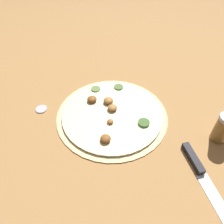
# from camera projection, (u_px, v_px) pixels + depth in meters

# --- Properties ---
(ground_plane) EXTENTS (3.00, 3.00, 0.00)m
(ground_plane) POSITION_uv_depth(u_px,v_px,m) (112.00, 115.00, 0.75)
(ground_plane) COLOR #9E703F
(pizza) EXTENTS (0.38, 0.38, 0.03)m
(pizza) POSITION_uv_depth(u_px,v_px,m) (112.00, 114.00, 0.75)
(pizza) COLOR beige
(pizza) RESTS_ON ground_plane
(knife) EXTENTS (0.25, 0.14, 0.02)m
(knife) POSITION_uv_depth(u_px,v_px,m) (199.00, 170.00, 0.60)
(knife) COLOR silver
(knife) RESTS_ON ground_plane
(spice_jar) EXTENTS (0.05, 0.05, 0.10)m
(spice_jar) POSITION_uv_depth(u_px,v_px,m) (222.00, 128.00, 0.65)
(spice_jar) COLOR olive
(spice_jar) RESTS_ON ground_plane
(loose_cap) EXTENTS (0.04, 0.04, 0.01)m
(loose_cap) POSITION_uv_depth(u_px,v_px,m) (41.00, 109.00, 0.77)
(loose_cap) COLOR #B2B2B7
(loose_cap) RESTS_ON ground_plane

